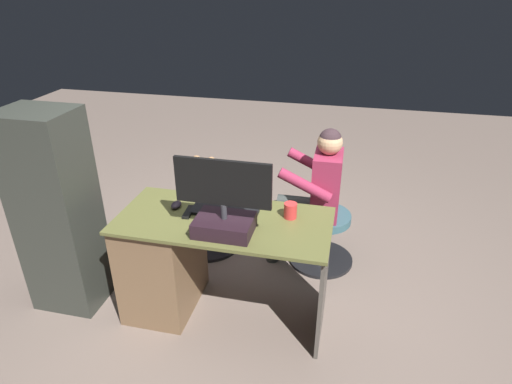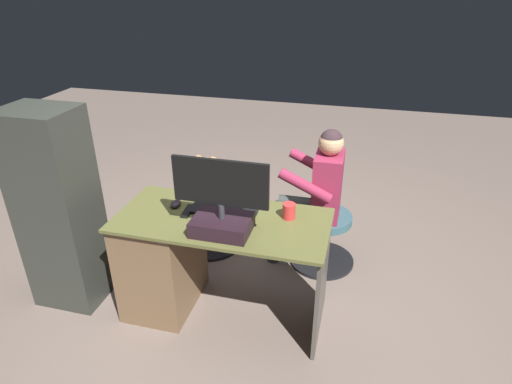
# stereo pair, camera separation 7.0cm
# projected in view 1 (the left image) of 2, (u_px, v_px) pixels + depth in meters

# --- Properties ---
(ground_plane) EXTENTS (10.00, 10.00, 0.00)m
(ground_plane) POSITION_uv_depth(u_px,v_px,m) (239.00, 283.00, 3.23)
(ground_plane) COLOR #736359
(desk) EXTENTS (1.31, 0.61, 0.73)m
(desk) POSITION_uv_depth(u_px,v_px,m) (175.00, 258.00, 2.85)
(desk) COLOR brown
(desk) RESTS_ON ground_plane
(monitor) EXTENTS (0.55, 0.25, 0.45)m
(monitor) POSITION_uv_depth(u_px,v_px,m) (224.00, 211.00, 2.43)
(monitor) COLOR black
(monitor) RESTS_ON desk
(keyboard) EXTENTS (0.42, 0.14, 0.02)m
(keyboard) POSITION_uv_depth(u_px,v_px,m) (224.00, 211.00, 2.69)
(keyboard) COLOR black
(keyboard) RESTS_ON desk
(computer_mouse) EXTENTS (0.06, 0.10, 0.04)m
(computer_mouse) POSITION_uv_depth(u_px,v_px,m) (176.00, 205.00, 2.75)
(computer_mouse) COLOR #2F2531
(computer_mouse) RESTS_ON desk
(cup) EXTENTS (0.08, 0.08, 0.10)m
(cup) POSITION_uv_depth(u_px,v_px,m) (290.00, 211.00, 2.62)
(cup) COLOR red
(cup) RESTS_ON desk
(tv_remote) EXTENTS (0.06, 0.15, 0.02)m
(tv_remote) POSITION_uv_depth(u_px,v_px,m) (189.00, 212.00, 2.68)
(tv_remote) COLOR black
(tv_remote) RESTS_ON desk
(office_chair_teddy) EXTENTS (0.53, 0.53, 0.43)m
(office_chair_teddy) POSITION_uv_depth(u_px,v_px,m) (207.00, 220.00, 3.57)
(office_chair_teddy) COLOR black
(office_chair_teddy) RESTS_ON ground_plane
(teddy_bear) EXTENTS (0.26, 0.26, 0.38)m
(teddy_bear) POSITION_uv_depth(u_px,v_px,m) (206.00, 180.00, 3.41)
(teddy_bear) COLOR #A2764C
(teddy_bear) RESTS_ON office_chair_teddy
(visitor_chair) EXTENTS (0.51, 0.51, 0.43)m
(visitor_chair) POSITION_uv_depth(u_px,v_px,m) (322.00, 234.00, 3.37)
(visitor_chair) COLOR black
(visitor_chair) RESTS_ON ground_plane
(person) EXTENTS (0.53, 0.48, 1.10)m
(person) POSITION_uv_depth(u_px,v_px,m) (314.00, 188.00, 3.21)
(person) COLOR #942845
(person) RESTS_ON ground_plane
(equipment_rack) EXTENTS (0.44, 0.36, 1.37)m
(equipment_rack) POSITION_uv_depth(u_px,v_px,m) (58.00, 214.00, 2.78)
(equipment_rack) COLOR #31352F
(equipment_rack) RESTS_ON ground_plane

